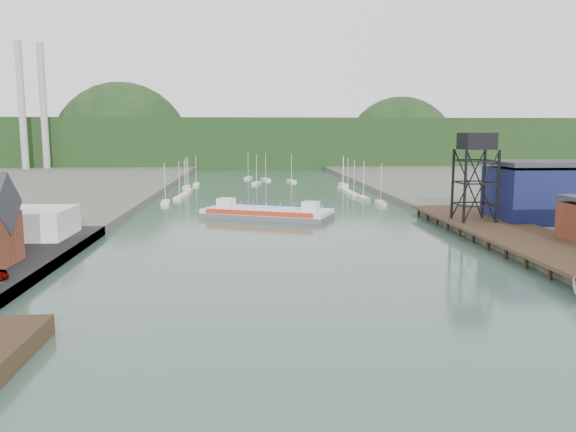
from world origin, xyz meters
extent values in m
plane|color=#2E4841|center=(0.00, 0.00, 0.00)|extent=(600.00, 600.00, 0.00)
cube|color=black|center=(37.00, 45.00, 1.90)|extent=(14.00, 70.00, 0.50)
cylinder|color=black|center=(31.00, 45.00, 0.80)|extent=(0.60, 0.60, 2.20)
cylinder|color=black|center=(43.00, 45.00, 0.80)|extent=(0.60, 0.60, 2.20)
cube|color=silver|center=(-44.00, 50.00, 3.85)|extent=(18.00, 12.00, 4.50)
cylinder|color=black|center=(32.00, 55.00, 8.65)|extent=(0.50, 0.50, 13.00)
cylinder|color=black|center=(38.00, 55.00, 8.65)|extent=(0.50, 0.50, 13.00)
cylinder|color=black|center=(32.00, 61.00, 8.65)|extent=(0.50, 0.50, 13.00)
cylinder|color=black|center=(38.00, 61.00, 8.65)|extent=(0.50, 0.50, 13.00)
cube|color=black|center=(35.00, 58.00, 16.65)|extent=(5.50, 5.50, 3.00)
cube|color=#0D1339|center=(50.00, 60.00, 6.60)|extent=(20.00, 14.00, 10.00)
cube|color=#2D2D33|center=(50.00, 60.00, 12.50)|extent=(20.50, 14.50, 0.80)
cube|color=silver|center=(-27.54, 103.89, 0.35)|extent=(2.67, 7.65, 0.90)
cube|color=silver|center=(-25.28, 115.30, 0.35)|extent=(2.81, 7.67, 0.90)
cube|color=silver|center=(-24.71, 124.17, 0.35)|extent=(2.35, 7.59, 0.90)
cube|color=silver|center=(-24.81, 134.09, 0.35)|extent=(2.01, 7.50, 0.90)
cube|color=silver|center=(-26.64, 146.33, 0.35)|extent=(2.00, 7.50, 0.90)
cube|color=silver|center=(-24.32, 156.17, 0.35)|extent=(2.16, 7.54, 0.90)
cube|color=silver|center=(27.56, 99.03, 0.35)|extent=(2.53, 7.62, 0.90)
cube|color=silver|center=(25.46, 110.51, 0.35)|extent=(2.76, 7.67, 0.90)
cube|color=silver|center=(24.46, 119.29, 0.35)|extent=(2.22, 7.56, 0.90)
cube|color=silver|center=(24.27, 128.28, 0.35)|extent=(2.18, 7.54, 0.90)
cube|color=silver|center=(24.67, 139.38, 0.35)|extent=(2.46, 7.61, 0.90)
cube|color=silver|center=(26.78, 150.99, 0.35)|extent=(2.48, 7.61, 0.90)
cube|color=silver|center=(-3.16, 160.00, 0.35)|extent=(3.78, 7.76, 0.90)
cube|color=silver|center=(10.04, 168.00, 0.35)|extent=(3.31, 7.74, 0.90)
cube|color=silver|center=(0.66, 176.00, 0.35)|extent=(3.76, 7.76, 0.90)
cube|color=silver|center=(-6.11, 184.00, 0.35)|extent=(3.40, 7.74, 0.90)
cylinder|color=#A5A6A0|center=(-110.00, 230.00, 30.00)|extent=(3.20, 3.20, 60.00)
cylinder|color=#A5A6A0|center=(-102.00, 235.00, 30.00)|extent=(3.20, 3.20, 60.00)
cube|color=black|center=(0.00, 300.00, 12.00)|extent=(500.00, 120.00, 28.00)
sphere|color=black|center=(-80.00, 300.00, 8.00)|extent=(80.00, 80.00, 80.00)
sphere|color=black|center=(90.00, 310.00, 6.00)|extent=(70.00, 70.00, 70.00)
cube|color=#555558|center=(-2.20, 78.22, 0.54)|extent=(29.14, 20.56, 1.08)
cube|color=silver|center=(-2.20, 78.22, 1.52)|extent=(29.14, 20.56, 0.87)
cube|color=red|center=(-4.34, 73.20, 1.73)|extent=(21.97, 9.48, 0.97)
cube|color=navy|center=(-0.06, 83.25, 1.73)|extent=(21.97, 9.48, 0.97)
cube|color=silver|center=(-11.16, 82.04, 2.81)|extent=(4.26, 4.26, 2.16)
cube|color=silver|center=(6.76, 74.41, 2.81)|extent=(4.26, 4.26, 2.16)
camera|label=1|loc=(-6.38, -41.33, 17.99)|focal=35.00mm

